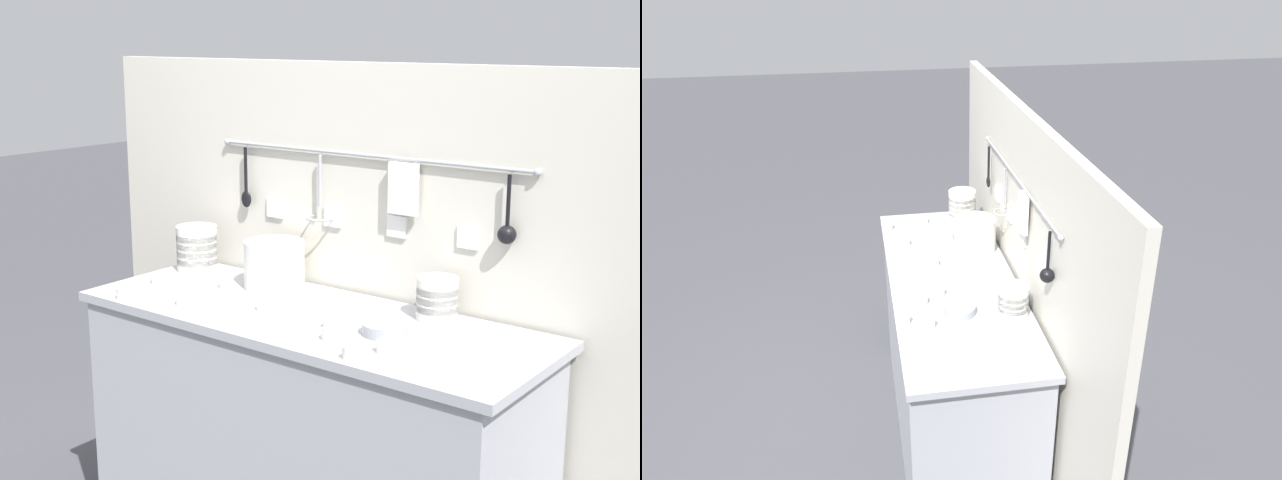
% 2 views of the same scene
% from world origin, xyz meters
% --- Properties ---
extents(ground_plane, '(20.00, 20.00, 0.00)m').
position_xyz_m(ground_plane, '(0.00, 0.00, 0.00)').
color(ground_plane, '#424247').
extents(counter, '(1.54, 0.57, 0.92)m').
position_xyz_m(counter, '(0.00, 0.00, 0.46)').
color(counter, '#9EA0A8').
rests_on(counter, ground).
extents(back_wall, '(2.34, 0.11, 1.68)m').
position_xyz_m(back_wall, '(0.00, 0.32, 0.85)').
color(back_wall, beige).
rests_on(back_wall, ground).
extents(bowl_stack_back_corner, '(0.15, 0.15, 0.17)m').
position_xyz_m(bowl_stack_back_corner, '(-0.65, 0.16, 1.01)').
color(bowl_stack_back_corner, silver).
rests_on(bowl_stack_back_corner, counter).
extents(bowl_stack_tall_left, '(0.13, 0.13, 0.13)m').
position_xyz_m(bowl_stack_tall_left, '(0.34, 0.20, 0.99)').
color(bowl_stack_tall_left, silver).
rests_on(bowl_stack_tall_left, counter).
extents(plate_stack, '(0.21, 0.21, 0.16)m').
position_xyz_m(plate_stack, '(-0.28, 0.16, 1.00)').
color(plate_stack, silver).
rests_on(plate_stack, counter).
extents(steel_mixing_bowl, '(0.13, 0.13, 0.03)m').
position_xyz_m(steel_mixing_bowl, '(0.29, -0.02, 0.94)').
color(steel_mixing_bowl, '#93969E').
rests_on(steel_mixing_bowl, counter).
extents(cup_centre, '(0.04, 0.04, 0.04)m').
position_xyz_m(cup_centre, '(-0.41, 0.05, 0.94)').
color(cup_centre, silver).
rests_on(cup_centre, counter).
extents(cup_beside_plates, '(0.04, 0.04, 0.04)m').
position_xyz_m(cup_beside_plates, '(-0.14, -0.06, 0.94)').
color(cup_beside_plates, silver).
rests_on(cup_beside_plates, counter).
extents(cup_front_right, '(0.04, 0.04, 0.04)m').
position_xyz_m(cup_front_right, '(-0.39, -0.17, 0.94)').
color(cup_front_right, silver).
rests_on(cup_front_right, counter).
extents(cup_by_caddy, '(0.04, 0.04, 0.04)m').
position_xyz_m(cup_by_caddy, '(-0.59, -0.24, 0.94)').
color(cup_by_caddy, silver).
rests_on(cup_by_caddy, counter).
extents(cup_edge_far, '(0.04, 0.04, 0.04)m').
position_xyz_m(cup_edge_far, '(0.13, -0.07, 0.94)').
color(cup_edge_far, silver).
rests_on(cup_edge_far, counter).
extents(cup_back_left, '(0.04, 0.04, 0.04)m').
position_xyz_m(cup_back_left, '(0.33, -0.24, 0.94)').
color(cup_back_left, silver).
rests_on(cup_back_left, counter).
extents(cup_mid_row, '(0.04, 0.04, 0.04)m').
position_xyz_m(cup_mid_row, '(0.37, -0.15, 0.94)').
color(cup_mid_row, silver).
rests_on(cup_mid_row, counter).
extents(cup_front_left, '(0.04, 0.04, 0.04)m').
position_xyz_m(cup_front_left, '(0.19, -0.15, 0.94)').
color(cup_front_left, silver).
rests_on(cup_front_left, counter).
extents(cup_back_right, '(0.04, 0.04, 0.04)m').
position_xyz_m(cup_back_right, '(-0.64, -0.05, 0.94)').
color(cup_back_right, silver).
rests_on(cup_back_right, counter).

